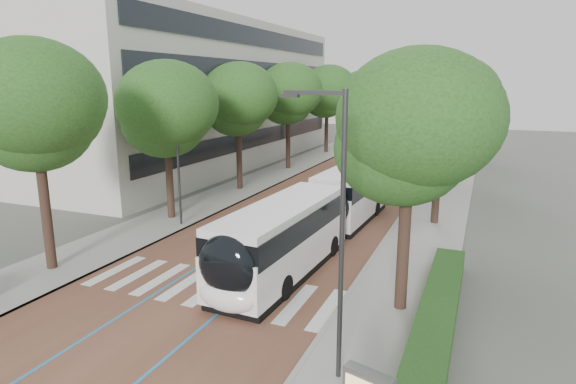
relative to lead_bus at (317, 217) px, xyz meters
name	(u,v)px	position (x,y,z in m)	size (l,w,h in m)	color
ground	(194,297)	(-2.54, -7.38, -1.63)	(160.00, 160.00, 0.00)	#51544C
road	(388,156)	(-2.54, 32.62, -1.62)	(11.00, 140.00, 0.02)	brown
sidewalk_left	(326,152)	(-10.04, 32.62, -1.57)	(4.00, 140.00, 0.12)	gray
sidewalk_right	(458,160)	(4.96, 32.62, -1.57)	(4.00, 140.00, 0.12)	gray
kerb_left	(341,153)	(-8.14, 32.62, -1.57)	(0.20, 140.00, 0.14)	gray
kerb_right	(439,159)	(3.06, 32.62, -1.57)	(0.20, 140.00, 0.14)	gray
zebra_crossing	(212,288)	(-2.34, -6.38, -1.60)	(10.55, 3.60, 0.01)	silver
lane_line_left	(375,155)	(-4.14, 32.62, -1.60)	(0.12, 126.00, 0.01)	teal
lane_line_right	(403,157)	(-0.94, 32.62, -1.60)	(0.12, 126.00, 0.01)	teal
office_building	(181,95)	(-22.02, 20.62, 5.37)	(18.11, 40.00, 14.00)	#ABA89E
hedge	(434,329)	(6.56, -7.38, -1.11)	(1.20, 14.00, 0.80)	#183F15
streetlight_near	(336,216)	(4.08, -10.38, 3.19)	(1.82, 0.20, 8.00)	#303032
streetlight_far	(435,131)	(4.08, 14.62, 3.19)	(1.82, 0.20, 8.00)	#303032
lamp_post_left	(178,157)	(-8.64, 0.62, 2.49)	(0.14, 0.14, 8.00)	#303032
trees_left	(272,99)	(-10.04, 17.01, 5.23)	(6.45, 60.46, 9.70)	black
trees_right	(450,113)	(5.16, 12.88, 4.57)	(5.97, 47.20, 9.20)	black
lead_bus	(317,217)	(0.00, 0.00, 0.00)	(3.43, 18.50, 3.20)	black
bus_queued_0	(379,166)	(-0.22, 16.13, 0.00)	(2.67, 12.43, 3.20)	white
bus_queued_1	(401,148)	(-0.51, 28.42, 0.00)	(2.65, 12.42, 3.20)	white
bus_queued_2	(419,135)	(-0.41, 42.05, 0.00)	(2.89, 12.47, 3.20)	white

